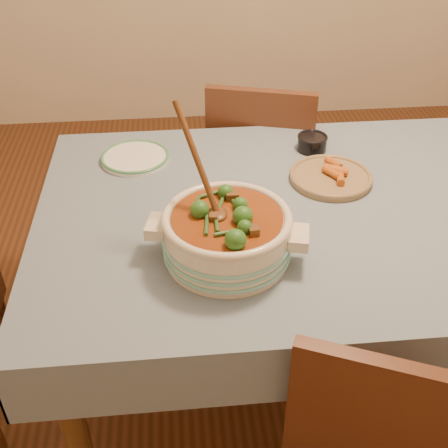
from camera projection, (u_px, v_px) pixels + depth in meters
name	position (u px, v px, depth m)	size (l,w,h in m)	color
floor	(300.00, 370.00, 2.12)	(4.50, 4.50, 0.00)	#482914
dining_table	(317.00, 230.00, 1.73)	(1.68, 1.08, 0.76)	brown
stew_casserole	(227.00, 231.00, 1.43)	(0.42, 0.39, 0.39)	beige
white_plate	(135.00, 157.00, 1.89)	(0.27, 0.27, 0.02)	white
condiment_bowl	(312.00, 142.00, 1.93)	(0.13, 0.13, 0.06)	black
fried_plate	(331.00, 176.00, 1.78)	(0.34, 0.34, 0.04)	#967A53
chair_far	(261.00, 167.00, 2.35)	(0.51, 0.51, 0.89)	#532D19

